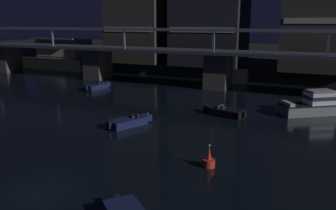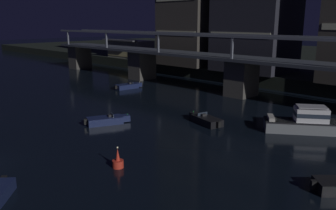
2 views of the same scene
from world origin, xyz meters
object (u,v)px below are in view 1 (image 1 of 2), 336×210
Objects in this scene: channel_buoy at (209,161)px; cabin_cruiser_near_left at (317,105)px; speedboat_mid_center at (225,112)px; speedboat_near_right at (129,122)px; waterfront_pavilion at (64,48)px; river_bridge at (218,63)px; speedboat_mid_right at (97,86)px.

cabin_cruiser_near_left is at bearing 70.95° from channel_buoy.
cabin_cruiser_near_left is 10.81m from speedboat_mid_center.
speedboat_mid_center is at bearing 45.22° from speedboat_near_right.
speedboat_near_right is 11.24m from speedboat_mid_center.
waterfront_pavilion is at bearing 139.86° from channel_buoy.
river_bridge is 8.00× the size of waterfront_pavilion.
cabin_cruiser_near_left is at bearing -21.60° from waterfront_pavilion.
cabin_cruiser_near_left is (56.59, -22.41, -3.39)m from waterfront_pavilion.
channel_buoy is (2.72, -14.48, 0.06)m from speedboat_mid_center.
speedboat_mid_center is (7.91, 7.98, 0.00)m from speedboat_near_right.
speedboat_near_right is 0.96× the size of speedboat_mid_right.
channel_buoy reaches higher than speedboat_mid_right.
cabin_cruiser_near_left reaches higher than channel_buoy.
cabin_cruiser_near_left is 1.72× the size of speedboat_near_right.
river_bridge is at bearing 84.19° from speedboat_near_right.
speedboat_mid_right is at bearing 162.77° from speedboat_mid_center.
speedboat_mid_center is at bearing -151.61° from cabin_cruiser_near_left.
waterfront_pavilion is 31.97m from speedboat_mid_right.
speedboat_mid_right is 33.46m from channel_buoy.
speedboat_mid_center is at bearing 100.65° from channel_buoy.
river_bridge is at bearing 109.44° from speedboat_mid_center.
waterfront_pavilion is at bearing 164.01° from river_bridge.
speedboat_mid_center is 0.99× the size of speedboat_mid_right.
waterfront_pavilion is 2.37× the size of speedboat_mid_right.
cabin_cruiser_near_left is 1.65× the size of speedboat_mid_right.
waterfront_pavilion is at bearing 137.81° from speedboat_near_right.
speedboat_mid_center is 2.95× the size of channel_buoy.
waterfront_pavilion is (-41.58, 11.91, 0.29)m from river_bridge.
waterfront_pavilion is 60.96m from cabin_cruiser_near_left.
river_bridge is 56.38× the size of channel_buoy.
speedboat_near_right is (-2.40, -23.60, -3.73)m from river_bridge.
channel_buoy is (25.58, -21.57, 0.06)m from speedboat_mid_right.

